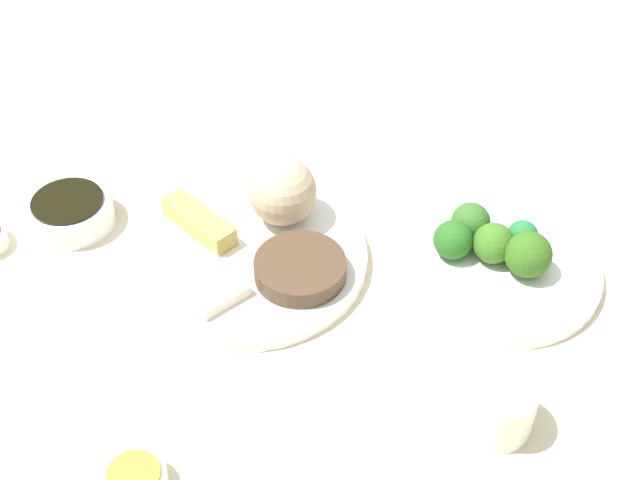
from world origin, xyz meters
name	(u,v)px	position (x,y,z in m)	size (l,w,h in m)	color
tabletop	(234,268)	(0.00, 0.00, 0.01)	(2.20, 2.20, 0.02)	beige
main_plate	(249,257)	(-0.01, -0.02, 0.03)	(0.27, 0.27, 0.02)	white
rice_scoop	(282,191)	(0.04, -0.07, 0.08)	(0.08, 0.08, 0.08)	tan
spring_roll	(199,222)	(0.05, 0.03, 0.05)	(0.11, 0.03, 0.03)	gold
crab_rangoon_wonton	(210,286)	(-0.05, 0.04, 0.04)	(0.07, 0.06, 0.01)	beige
stir_fry_heap	(300,269)	(-0.06, -0.06, 0.05)	(0.10, 0.10, 0.02)	#4A3523
broccoli_plate	(499,268)	(-0.11, -0.29, 0.03)	(0.23, 0.23, 0.01)	white
broccoli_floret_0	(471,222)	(-0.06, -0.27, 0.06)	(0.05, 0.05, 0.05)	#336325
broccoli_floret_1	(528,255)	(-0.13, -0.31, 0.06)	(0.05, 0.05, 0.05)	#31611A
broccoli_floret_2	(453,240)	(-0.08, -0.24, 0.06)	(0.05, 0.05, 0.05)	#24611D
broccoli_floret_3	(493,243)	(-0.10, -0.28, 0.06)	(0.05, 0.05, 0.05)	#396C1F
broccoli_floret_4	(522,235)	(-0.09, -0.32, 0.05)	(0.04, 0.04, 0.04)	#237136
soy_sauce_bowl	(70,213)	(0.13, 0.17, 0.04)	(0.10, 0.10, 0.03)	white
soy_sauce_bowl_liquid	(67,201)	(0.13, 0.17, 0.05)	(0.09, 0.09, 0.00)	black
sauce_ramekin_hot_mustard_liquid	(133,474)	(-0.26, 0.15, 0.04)	(0.05, 0.05, 0.00)	yellow
teacup	(501,408)	(-0.30, -0.19, 0.05)	(0.06, 0.06, 0.06)	silver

